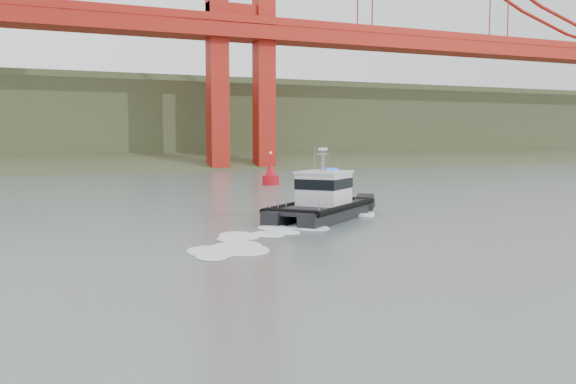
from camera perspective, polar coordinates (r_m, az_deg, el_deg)
name	(u,v)px	position (r m, az deg, el deg)	size (l,w,h in m)	color
ground	(354,260)	(28.01, 5.92, -6.05)	(400.00, 400.00, 0.00)	slate
headlands	(69,129)	(149.95, -18.86, 5.29)	(500.00, 105.36, 27.12)	#3F4E2C
patrol_boat	(322,201)	(41.65, 3.06, -0.78)	(9.90, 9.02, 4.79)	black
nav_buoy	(271,176)	(71.62, -1.54, 1.47)	(1.90, 1.90, 3.95)	red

